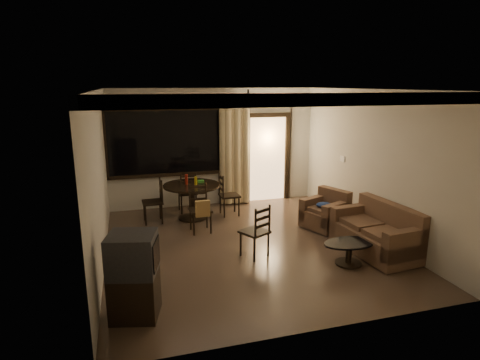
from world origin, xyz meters
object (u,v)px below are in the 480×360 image
object	(u,v)px
side_chair	(255,241)
armchair	(326,213)
dining_chair_west	(154,210)
dining_chair_east	(229,203)
tv_cabinet	(134,276)
sofa	(378,234)
dining_chair_south	(201,217)
coffee_table	(349,249)
dining_table	(192,192)
dining_chair_north	(188,200)

from	to	relation	value
side_chair	armchair	bearing A→B (deg)	-179.91
dining_chair_west	dining_chair_east	xyz separation A→B (m)	(1.67, 0.05, 0.00)
tv_cabinet	armchair	size ratio (longest dim) A/B	1.12
dining_chair_east	sofa	world-z (taller)	dining_chair_east
dining_chair_west	dining_chair_south	world-z (taller)	same
dining_chair_west	coffee_table	world-z (taller)	dining_chair_west
armchair	dining_chair_east	bearing A→B (deg)	119.54
dining_chair_south	tv_cabinet	bearing A→B (deg)	-117.82
dining_chair_west	dining_chair_east	bearing A→B (deg)	90.00
dining_table	sofa	bearing A→B (deg)	-43.63
dining_chair_west	side_chair	world-z (taller)	dining_chair_west
tv_cabinet	coffee_table	distance (m)	3.47
sofa	coffee_table	world-z (taller)	sofa
armchair	tv_cabinet	bearing A→B (deg)	-172.20
sofa	side_chair	bearing A→B (deg)	163.20
dining_chair_west	side_chair	xyz separation A→B (m)	(1.54, -2.26, -0.01)
dining_table	sofa	xyz separation A→B (m)	(2.83, -2.70, -0.27)
dining_chair_east	coffee_table	bearing A→B (deg)	-159.12
tv_cabinet	side_chair	world-z (taller)	tv_cabinet
dining_chair_east	dining_chair_north	size ratio (longest dim) A/B	1.00
dining_chair_north	armchair	bearing A→B (deg)	143.00
coffee_table	sofa	bearing A→B (deg)	21.60
side_chair	dining_table	bearing A→B (deg)	-100.29
dining_chair_south	armchair	world-z (taller)	dining_chair_south
sofa	dining_chair_south	bearing A→B (deg)	141.08
dining_chair_west	dining_chair_north	xyz separation A→B (m)	(0.81, 0.54, 0.00)
tv_cabinet	coffee_table	xyz separation A→B (m)	(3.41, 0.59, -0.30)
sofa	dining_chair_east	bearing A→B (deg)	120.62
dining_chair_east	tv_cabinet	bearing A→B (deg)	147.55
armchair	side_chair	distance (m)	2.09
dining_table	tv_cabinet	xyz separation A→B (m)	(-1.32, -3.59, -0.05)
dining_chair_west	tv_cabinet	world-z (taller)	tv_cabinet
dining_chair_west	armchair	world-z (taller)	dining_chair_west
armchair	coffee_table	size ratio (longest dim) A/B	1.13
dining_chair_north	dining_table	bearing A→B (deg)	90.99
dining_chair_north	sofa	distance (m)	4.30
dining_table	dining_chair_east	world-z (taller)	dining_table
dining_chair_west	armchair	xyz separation A→B (m)	(3.39, -1.29, 0.03)
dining_chair_north	dining_chair_south	bearing A→B (deg)	90.31
dining_chair_west	side_chair	distance (m)	2.73
side_chair	coffee_table	bearing A→B (deg)	125.28
dining_chair_east	tv_cabinet	xyz separation A→B (m)	(-2.16, -3.61, 0.27)
dining_chair_east	dining_chair_west	bearing A→B (deg)	90.00
sofa	dining_chair_north	bearing A→B (deg)	125.95
dining_chair_west	tv_cabinet	size ratio (longest dim) A/B	0.86
sofa	side_chair	size ratio (longest dim) A/B	1.77
dining_chair_east	dining_chair_south	bearing A→B (deg)	135.70
dining_chair_west	coffee_table	xyz separation A→B (m)	(2.92, -2.98, -0.03)
sofa	side_chair	xyz separation A→B (m)	(-2.14, 0.42, -0.06)
dining_chair_north	sofa	xyz separation A→B (m)	(2.86, -3.22, 0.05)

